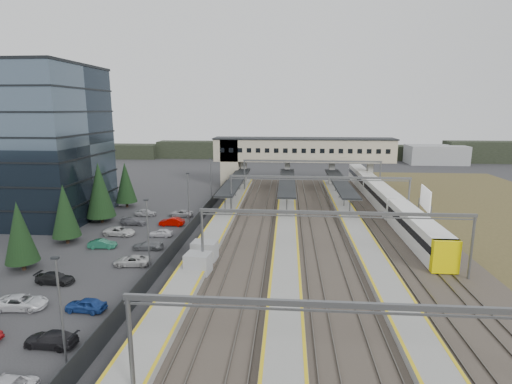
# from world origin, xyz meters

# --- Properties ---
(ground) EXTENTS (220.00, 220.00, 0.00)m
(ground) POSITION_xyz_m (0.00, 0.00, 0.00)
(ground) COLOR #2B2B2D
(ground) RESTS_ON ground
(office_building) EXTENTS (24.30, 18.30, 24.30)m
(office_building) POSITION_xyz_m (-36.00, 12.00, 12.19)
(office_building) COLOR #40505F
(office_building) RESTS_ON ground
(conifer_row) EXTENTS (4.42, 49.82, 9.50)m
(conifer_row) POSITION_xyz_m (-22.00, -3.86, 4.84)
(conifer_row) COLOR black
(conifer_row) RESTS_ON ground
(car_park) EXTENTS (10.43, 44.34, 1.25)m
(car_park) POSITION_xyz_m (-13.53, -7.18, 0.59)
(car_park) COLOR #9A9A9D
(car_park) RESTS_ON ground
(lampposts) EXTENTS (0.50, 53.25, 8.07)m
(lampposts) POSITION_xyz_m (-8.00, 1.25, 4.34)
(lampposts) COLOR slate
(lampposts) RESTS_ON ground
(fence) EXTENTS (0.08, 90.00, 2.00)m
(fence) POSITION_xyz_m (-6.50, 5.00, 1.00)
(fence) COLOR #26282B
(fence) RESTS_ON ground
(relay_cabin_near) EXTENTS (3.02, 2.33, 2.37)m
(relay_cabin_near) POSITION_xyz_m (-2.49, -4.77, 1.19)
(relay_cabin_near) COLOR gray
(relay_cabin_near) RESTS_ON ground
(relay_cabin_far) EXTENTS (2.85, 2.46, 2.39)m
(relay_cabin_far) POSITION_xyz_m (-2.39, -8.71, 1.20)
(relay_cabin_far) COLOR gray
(relay_cabin_far) RESTS_ON ground
(rail_corridor) EXTENTS (34.00, 90.00, 0.92)m
(rail_corridor) POSITION_xyz_m (9.34, 5.00, 0.29)
(rail_corridor) COLOR #38322B
(rail_corridor) RESTS_ON ground
(canopies) EXTENTS (23.10, 30.00, 3.28)m
(canopies) POSITION_xyz_m (7.00, 27.00, 3.92)
(canopies) COLOR black
(canopies) RESTS_ON ground
(footbridge) EXTENTS (40.40, 6.40, 11.20)m
(footbridge) POSITION_xyz_m (7.70, 42.00, 7.93)
(footbridge) COLOR tan
(footbridge) RESTS_ON ground
(gantries) EXTENTS (28.40, 62.28, 7.17)m
(gantries) POSITION_xyz_m (12.00, 3.00, 6.00)
(gantries) COLOR slate
(gantries) RESTS_ON ground
(train) EXTENTS (2.89, 60.33, 3.64)m
(train) POSITION_xyz_m (24.00, 22.83, 2.07)
(train) COLOR silver
(train) RESTS_ON ground
(billboard) EXTENTS (0.87, 6.53, 5.68)m
(billboard) POSITION_xyz_m (28.32, 13.33, 3.85)
(billboard) COLOR slate
(billboard) RESTS_ON ground
(treeline_far) EXTENTS (170.00, 19.00, 7.00)m
(treeline_far) POSITION_xyz_m (23.81, 92.28, 2.95)
(treeline_far) COLOR black
(treeline_far) RESTS_ON ground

